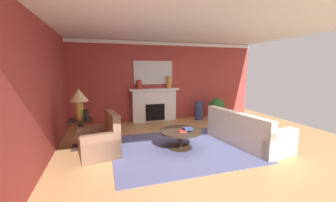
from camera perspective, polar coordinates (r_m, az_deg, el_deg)
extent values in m
plane|color=tan|center=(5.43, 7.81, -11.86)|extent=(8.64, 8.64, 0.00)
cube|color=#9E3833|center=(7.84, -1.17, 5.42)|extent=(7.25, 0.12, 2.89)
cube|color=#9E3833|center=(5.04, -31.00, 2.27)|extent=(0.12, 6.35, 2.89)
cube|color=white|center=(5.44, 7.07, 19.43)|extent=(7.25, 6.35, 0.06)
cube|color=white|center=(7.80, -1.03, 15.43)|extent=(7.25, 0.08, 0.12)
cube|color=#4C517A|center=(5.18, 3.42, -12.73)|extent=(3.22, 2.75, 0.01)
cube|color=white|center=(7.64, -3.76, -1.29)|extent=(1.60, 0.25, 1.14)
cube|color=black|center=(7.66, -3.71, -2.94)|extent=(0.70, 0.26, 0.60)
cube|color=white|center=(7.53, -3.75, 3.17)|extent=(1.80, 0.35, 0.06)
cube|color=silver|center=(7.63, -4.06, 7.76)|extent=(1.43, 0.04, 0.84)
cube|color=beige|center=(5.78, 20.64, -8.69)|extent=(1.18, 2.20, 0.45)
cube|color=beige|center=(5.43, 18.31, -5.03)|extent=(0.49, 2.11, 0.40)
cube|color=beige|center=(5.18, 28.36, -10.24)|extent=(0.92, 0.32, 0.62)
cube|color=beige|center=(6.42, 14.58, -5.88)|extent=(0.92, 0.32, 0.62)
cube|color=brown|center=(4.93, -18.39, -11.69)|extent=(0.93, 0.93, 0.44)
cube|color=brown|center=(4.84, -14.91, -6.00)|extent=(0.30, 0.82, 0.51)
cube|color=brown|center=(5.21, -19.05, -9.67)|extent=(0.81, 0.28, 0.60)
cube|color=brown|center=(4.59, -17.73, -12.12)|extent=(0.81, 0.28, 0.60)
cylinder|color=#2D2319|center=(5.04, 3.47, -8.25)|extent=(1.00, 1.00, 0.04)
cylinder|color=#2D2319|center=(5.11, 3.44, -10.66)|extent=(0.12, 0.12, 0.41)
cylinder|color=#2D2319|center=(5.18, 3.42, -12.64)|extent=(0.56, 0.56, 0.03)
cube|color=#2D2319|center=(5.44, -22.86, -4.93)|extent=(0.56, 0.56, 0.04)
cube|color=#2D2319|center=(5.53, -22.65, -8.46)|extent=(0.10, 0.10, 0.66)
cube|color=#2D2319|center=(5.63, -22.46, -11.48)|extent=(0.45, 0.45, 0.04)
cylinder|color=#B28E38|center=(5.39, -23.02, -2.40)|extent=(0.18, 0.18, 0.45)
cone|color=#C6B284|center=(5.34, -23.26, 1.55)|extent=(0.44, 0.44, 0.30)
cylinder|color=black|center=(5.28, -21.46, -3.57)|extent=(0.12, 0.12, 0.26)
cylinder|color=#B7892D|center=(7.63, 0.30, 5.18)|extent=(0.16, 0.16, 0.45)
cylinder|color=#9E3328|center=(7.38, -7.89, 4.46)|extent=(0.18, 0.18, 0.32)
cylinder|color=navy|center=(7.95, 8.47, -2.62)|extent=(0.30, 0.30, 0.69)
cube|color=maroon|center=(4.91, 4.01, -8.27)|extent=(0.19, 0.16, 0.03)
cube|color=navy|center=(4.96, 5.43, -7.57)|extent=(0.20, 0.18, 0.05)
cylinder|color=#BCB29E|center=(8.04, 13.15, -4.05)|extent=(0.32, 0.32, 0.30)
sphere|color=#28602D|center=(7.96, 13.25, -1.23)|extent=(0.56, 0.56, 0.56)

